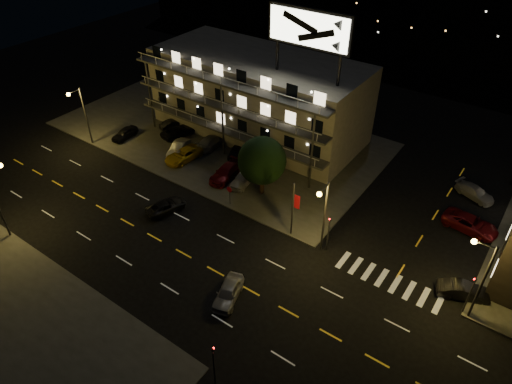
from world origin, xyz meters
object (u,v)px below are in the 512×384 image
Objects in this scene: lot_car_2 at (184,155)px; road_car_east at (228,292)px; tree at (262,162)px; lot_car_4 at (244,178)px; side_car_0 at (463,291)px; road_car_west at (166,206)px; lot_car_7 at (212,141)px.

lot_car_2 reaches higher than road_car_east.
lot_car_2 is at bearing -179.80° from tree.
road_car_east is (9.02, -14.33, -0.16)m from lot_car_4.
road_car_west is (-29.40, -6.39, -0.11)m from side_car_0.
tree is 1.59× the size of side_car_0.
tree reaches higher than road_car_east.
road_car_east is at bearing 103.07° from side_car_0.
lot_car_7 is 25.56m from road_car_east.
road_car_east reaches higher than side_car_0.
tree is 1.58× the size of lot_car_4.
lot_car_7 is 13.89m from road_car_west.
side_car_0 is (33.92, -6.74, -0.17)m from lot_car_7.
lot_car_2 is 22.98m from road_car_east.
lot_car_4 is at bearing 175.23° from tree.
tree reaches higher than lot_car_2.
side_car_0 is 30.08m from road_car_west.
lot_car_4 reaches higher than side_car_0.
lot_car_7 is at bearing 115.40° from road_car_east.
lot_car_2 is 1.18× the size of road_car_east.
lot_car_2 reaches higher than side_car_0.
lot_car_2 is 34.72m from side_car_0.
tree is at bearing 5.96° from lot_car_2.
tree is 15.87m from road_car_east.
side_car_0 is at bearing 166.31° from lot_car_7.
lot_car_4 reaches higher than road_car_west.
road_car_east reaches higher than road_car_west.
road_car_east is (18.17, -14.06, -0.12)m from lot_car_2.
side_car_0 is at bearing -151.76° from road_car_west.
lot_car_4 reaches higher than road_car_east.
side_car_0 is 20.36m from road_car_east.
tree reaches higher than lot_car_7.
tree is 12.31m from lot_car_2.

